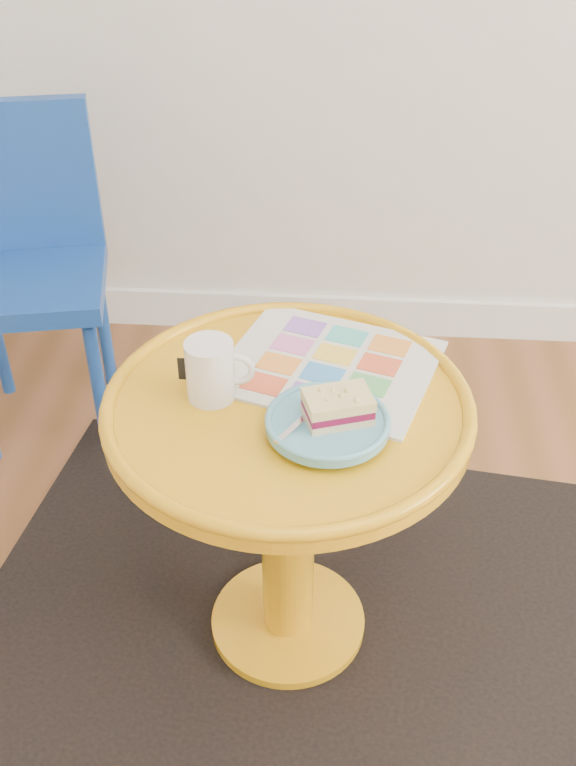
# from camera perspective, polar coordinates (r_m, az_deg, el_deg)

# --- Properties ---
(room_walls) EXTENTS (4.00, 4.00, 4.00)m
(room_walls) POSITION_cam_1_polar(r_m,az_deg,el_deg) (1.90, -7.87, -11.01)
(room_walls) COLOR silver
(room_walls) RESTS_ON ground
(rug) EXTENTS (1.43, 1.26, 0.01)m
(rug) POSITION_cam_1_polar(r_m,az_deg,el_deg) (1.83, 0.00, -15.82)
(rug) COLOR black
(rug) RESTS_ON ground
(side_table) EXTENTS (0.62, 0.62, 0.58)m
(side_table) POSITION_cam_1_polar(r_m,az_deg,el_deg) (1.52, -0.00, -6.20)
(side_table) COLOR orange
(side_table) RESTS_ON ground
(chair) EXTENTS (0.42, 0.42, 0.81)m
(chair) POSITION_cam_1_polar(r_m,az_deg,el_deg) (2.20, -16.96, 8.32)
(chair) COLOR #174096
(chair) RESTS_ON ground
(newspaper) EXTENTS (0.43, 0.39, 0.01)m
(newspaper) POSITION_cam_1_polar(r_m,az_deg,el_deg) (1.50, 2.75, 1.16)
(newspaper) COLOR silver
(newspaper) RESTS_ON side_table
(mug) EXTENTS (0.12, 0.08, 0.11)m
(mug) POSITION_cam_1_polar(r_m,az_deg,el_deg) (1.40, -5.14, 0.96)
(mug) COLOR white
(mug) RESTS_ON side_table
(plate) EXTENTS (0.20, 0.20, 0.02)m
(plate) POSITION_cam_1_polar(r_m,az_deg,el_deg) (1.34, 2.66, -2.74)
(plate) COLOR #57A1B8
(plate) RESTS_ON newspaper
(cake_slice) EXTENTS (0.12, 0.10, 0.05)m
(cake_slice) POSITION_cam_1_polar(r_m,az_deg,el_deg) (1.32, 3.35, -1.59)
(cake_slice) COLOR #D3BC8C
(cake_slice) RESTS_ON plate
(fork) EXTENTS (0.09, 0.13, 0.00)m
(fork) POSITION_cam_1_polar(r_m,az_deg,el_deg) (1.34, 1.20, -2.26)
(fork) COLOR silver
(fork) RESTS_ON plate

